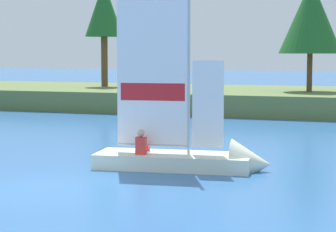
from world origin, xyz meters
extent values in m
plane|color=#2D609E|center=(0.00, 0.00, 0.00)|extent=(200.00, 200.00, 0.00)
cube|color=#5B703D|center=(0.00, 22.61, 0.56)|extent=(80.00, 10.27, 1.11)
cylinder|color=brown|center=(-8.90, 23.12, 2.64)|extent=(0.40, 0.40, 3.05)
cone|color=#1E5B23|center=(-8.90, 23.12, 5.85)|extent=(2.33, 2.33, 3.36)
cylinder|color=brown|center=(3.63, 21.74, 2.13)|extent=(0.29, 0.29, 2.03)
cone|color=#1E5B23|center=(3.63, 21.74, 5.08)|extent=(3.33, 3.33, 3.89)
cube|color=silver|center=(1.94, 3.59, 0.21)|extent=(4.43, 1.93, 0.41)
cone|color=silver|center=(4.07, 3.82, 0.21)|extent=(1.21, 1.44, 1.34)
cylinder|color=#B7B7BC|center=(2.36, 3.64, 2.81)|extent=(0.08, 0.08, 4.81)
cube|color=white|center=(1.35, 3.53, 2.67)|extent=(2.02, 0.24, 4.02)
cube|color=red|center=(1.35, 3.53, 2.12)|extent=(1.82, 0.23, 0.48)
cube|color=white|center=(2.89, 3.69, 1.80)|extent=(0.86, 0.12, 2.38)
cylinder|color=#B7B7BC|center=(1.35, 3.53, 0.63)|extent=(2.03, 0.27, 0.06)
cube|color=red|center=(1.14, 3.18, 0.65)|extent=(0.30, 0.23, 0.48)
sphere|color=tan|center=(1.14, 3.18, 1.00)|extent=(0.20, 0.20, 0.20)
cube|color=red|center=(1.00, 3.82, 0.67)|extent=(0.30, 0.23, 0.52)
sphere|color=tan|center=(1.00, 3.82, 1.04)|extent=(0.20, 0.20, 0.20)
camera|label=1|loc=(7.41, -13.15, 3.21)|focal=68.80mm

